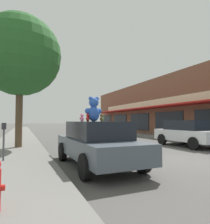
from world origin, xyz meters
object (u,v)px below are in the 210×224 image
Objects in this scene: teddy_bear_orange at (88,119)px; parked_car_far_center at (188,132)px; teddy_bear_white at (93,118)px; teddy_bear_green at (102,118)px; street_tree at (20,56)px; parking_meter at (4,136)px; teddy_bear_pink at (82,118)px; teddy_bear_red at (88,118)px; teddy_bear_brown at (102,118)px; plush_art_car at (97,142)px; teddy_bear_giant at (94,109)px.

parked_car_far_center is at bearing 148.09° from teddy_bear_orange.
teddy_bear_white is 0.54m from teddy_bear_green.
teddy_bear_green is at bearing -164.65° from parked_car_far_center.
teddy_bear_orange is 7.09m from parked_car_far_center.
street_tree reaches higher than parking_meter.
teddy_bear_white is 3.12m from parking_meter.
street_tree reaches higher than teddy_bear_pink.
teddy_bear_red is 1.20× the size of teddy_bear_orange.
teddy_bear_green is at bearing 150.28° from teddy_bear_orange.
teddy_bear_white reaches higher than teddy_bear_green.
teddy_bear_white is at bearing -130.84° from teddy_bear_brown.
teddy_bear_orange is (-0.34, 0.55, -0.03)m from teddy_bear_brown.
street_tree is at bearing -95.21° from teddy_bear_pink.
teddy_bear_white reaches higher than teddy_bear_pink.
street_tree is (-2.50, 4.93, 4.13)m from plush_art_car.
teddy_bear_giant is at bearing 36.62° from teddy_bear_white.
teddy_bear_white is at bearing -173.15° from teddy_bear_red.
teddy_bear_pink is 2.89m from parking_meter.
teddy_bear_giant is 6.16m from street_tree.
street_tree is at bearing -119.01° from teddy_bear_red.
teddy_bear_orange is at bearing -139.13° from teddy_bear_pink.
teddy_bear_white is 0.54m from teddy_bear_brown.
teddy_bear_red is 1.12× the size of teddy_bear_pink.
teddy_bear_green is 6.41m from parked_car_far_center.
street_tree reaches higher than plush_art_car.
teddy_bear_orange is (-0.04, 0.90, 0.80)m from plush_art_car.
parked_car_far_center is 0.59× the size of street_tree.
parking_meter is (-3.02, 0.44, -0.64)m from teddy_bear_white.
teddy_bear_white reaches higher than teddy_bear_red.
street_tree is at bearing -68.89° from teddy_bear_giant.
plush_art_car is at bearing -24.14° from parking_meter.
teddy_bear_red is 6.25m from street_tree.
teddy_bear_red is at bearing 158.01° from plush_art_car.
teddy_bear_giant is at bearing 40.29° from teddy_bear_orange.
teddy_bear_red is 0.21× the size of parking_meter.
street_tree is at bearing 166.98° from parked_car_far_center.
parking_meter is at bearing -61.36° from teddy_bear_pink.
teddy_bear_white is 0.07× the size of parked_car_far_center.
teddy_bear_red is at bearing -36.90° from teddy_bear_brown.
teddy_bear_brown is 1.27× the size of teddy_bear_orange.
street_tree is (-2.63, 4.07, 3.30)m from teddy_bear_white.
street_tree reaches higher than teddy_bear_giant.
teddy_bear_brown is at bearing -159.24° from parked_car_far_center.
teddy_bear_white is 5.87m from street_tree.
plush_art_car is 0.95m from teddy_bear_brown.
street_tree is (-1.86, 5.33, 3.32)m from teddy_bear_pink.
parked_car_far_center is (6.82, 2.64, -1.06)m from teddy_bear_giant.
teddy_bear_green is 5.94m from street_tree.
plush_art_car is 1.10m from teddy_bear_pink.
parked_car_far_center is (6.62, 1.94, -0.79)m from teddy_bear_white.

